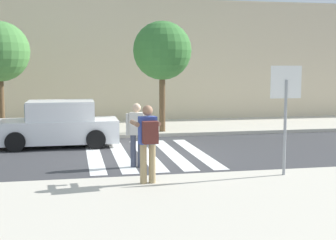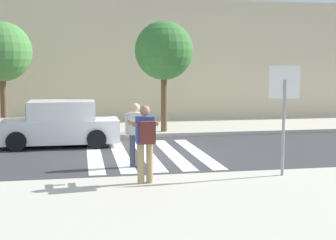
{
  "view_description": "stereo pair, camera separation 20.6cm",
  "coord_description": "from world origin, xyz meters",
  "px_view_note": "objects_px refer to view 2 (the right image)",
  "views": [
    {
      "loc": [
        -2.19,
        -13.91,
        2.69
      ],
      "look_at": [
        0.6,
        -0.2,
        1.1
      ],
      "focal_mm": 50.0,
      "sensor_mm": 36.0,
      "label": 1
    },
    {
      "loc": [
        -1.98,
        -13.95,
        2.69
      ],
      "look_at": [
        0.6,
        -0.2,
        1.1
      ],
      "focal_mm": 50.0,
      "sensor_mm": 36.0,
      "label": 2
    }
  ],
  "objects_px": {
    "pedestrian_crossing": "(136,131)",
    "parked_car_white": "(59,125)",
    "stop_sign": "(284,96)",
    "street_tree_west": "(2,52)",
    "photographer_with_backpack": "(145,137)",
    "street_tree_center": "(164,51)"
  },
  "relations": [
    {
      "from": "stop_sign",
      "to": "parked_car_white",
      "type": "distance_m",
      "value": 8.22
    },
    {
      "from": "parked_car_white",
      "to": "street_tree_west",
      "type": "bearing_deg",
      "value": 128.23
    },
    {
      "from": "stop_sign",
      "to": "street_tree_west",
      "type": "bearing_deg",
      "value": 130.64
    },
    {
      "from": "street_tree_west",
      "to": "street_tree_center",
      "type": "distance_m",
      "value": 6.27
    },
    {
      "from": "parked_car_white",
      "to": "pedestrian_crossing",
      "type": "bearing_deg",
      "value": -60.54
    },
    {
      "from": "photographer_with_backpack",
      "to": "street_tree_west",
      "type": "xyz_separation_m",
      "value": [
        -4.33,
        9.07,
        2.09
      ]
    },
    {
      "from": "photographer_with_backpack",
      "to": "street_tree_west",
      "type": "bearing_deg",
      "value": 115.52
    },
    {
      "from": "stop_sign",
      "to": "pedestrian_crossing",
      "type": "xyz_separation_m",
      "value": [
        -3.22,
        2.2,
        -1.05
      ]
    },
    {
      "from": "stop_sign",
      "to": "street_tree_west",
      "type": "height_order",
      "value": "street_tree_west"
    },
    {
      "from": "stop_sign",
      "to": "street_tree_west",
      "type": "relative_size",
      "value": 0.6
    },
    {
      "from": "stop_sign",
      "to": "photographer_with_backpack",
      "type": "xyz_separation_m",
      "value": [
        -3.29,
        -0.19,
        -0.85
      ]
    },
    {
      "from": "pedestrian_crossing",
      "to": "street_tree_center",
      "type": "bearing_deg",
      "value": 72.7
    },
    {
      "from": "street_tree_center",
      "to": "parked_car_white",
      "type": "bearing_deg",
      "value": -154.43
    },
    {
      "from": "parked_car_white",
      "to": "street_tree_west",
      "type": "height_order",
      "value": "street_tree_west"
    },
    {
      "from": "stop_sign",
      "to": "pedestrian_crossing",
      "type": "bearing_deg",
      "value": 145.67
    },
    {
      "from": "parked_car_white",
      "to": "street_tree_center",
      "type": "distance_m",
      "value": 5.11
    },
    {
      "from": "pedestrian_crossing",
      "to": "street_tree_center",
      "type": "distance_m",
      "value": 6.47
    },
    {
      "from": "photographer_with_backpack",
      "to": "parked_car_white",
      "type": "xyz_separation_m",
      "value": [
        -2.11,
        6.25,
        -0.44
      ]
    },
    {
      "from": "pedestrian_crossing",
      "to": "street_tree_west",
      "type": "xyz_separation_m",
      "value": [
        -4.4,
        6.68,
        2.29
      ]
    },
    {
      "from": "photographer_with_backpack",
      "to": "street_tree_center",
      "type": "xyz_separation_m",
      "value": [
        1.87,
        8.15,
        2.14
      ]
    },
    {
      "from": "pedestrian_crossing",
      "to": "parked_car_white",
      "type": "distance_m",
      "value": 4.44
    },
    {
      "from": "stop_sign",
      "to": "street_tree_center",
      "type": "bearing_deg",
      "value": 100.13
    }
  ]
}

